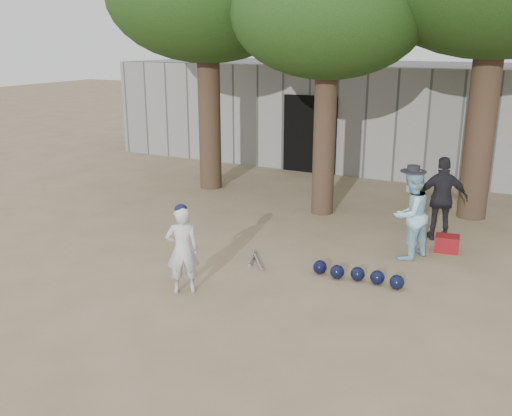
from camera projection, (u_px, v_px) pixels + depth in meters
The scene contains 8 objects.
ground at pixel (196, 273), 9.43m from camera, with size 70.00×70.00×0.00m, color #937C5E.
boy_player at pixel (182, 250), 8.57m from camera, with size 0.50×0.33×1.36m, color silver.
spectator_blue at pixel (410, 214), 9.90m from camera, with size 0.78×0.60×1.60m, color #9BD3F0.
spectator_dark at pixel (442, 199), 10.82m from camera, with size 0.95×0.40×1.62m, color black.
red_bag at pixel (447, 244), 10.37m from camera, with size 0.42×0.32×0.30m, color maroon.
back_building at pixel (376, 113), 17.79m from camera, with size 16.00×5.24×3.00m.
helmet_row at pixel (357, 274), 9.10m from camera, with size 1.51×0.31×0.23m.
bat_pile at pixel (255, 260), 9.93m from camera, with size 0.57×0.77×0.06m.
Camera 1 is at (4.90, -7.29, 3.73)m, focal length 40.00 mm.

